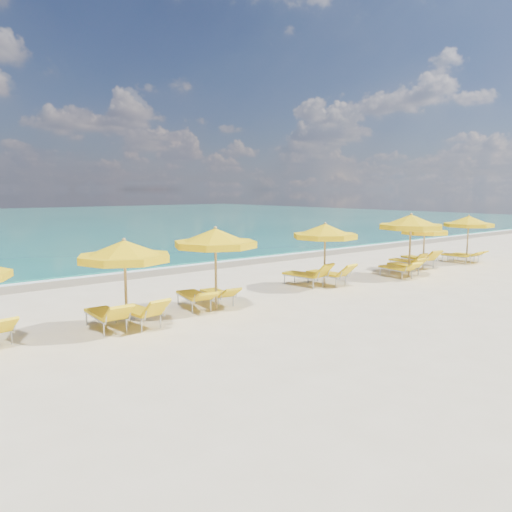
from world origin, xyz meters
TOP-DOWN VIEW (x-y plane):
  - ground_plane at (0.00, 0.00)m, footprint 120.00×120.00m
  - wet_sand_band at (0.00, 7.40)m, footprint 120.00×2.60m
  - foam_line at (0.00, 8.20)m, footprint 120.00×1.20m
  - whitecap_far at (8.00, 24.00)m, footprint 18.00×0.30m
  - umbrella_2 at (-5.92, -0.59)m, footprint 2.45×2.45m
  - umbrella_3 at (-2.89, -0.18)m, footprint 2.50×2.50m
  - umbrella_4 at (2.20, 0.22)m, footprint 2.84×2.84m
  - umbrella_5 at (6.48, -0.49)m, footprint 2.96×2.96m
  - umbrella_6 at (8.66, 0.24)m, footprint 2.39×2.39m
  - umbrella_7 at (12.22, 0.11)m, footprint 3.06×3.06m
  - lounger_2_left at (-6.28, -0.17)m, footprint 0.71×1.94m
  - lounger_2_right at (-5.49, -0.37)m, footprint 0.83×1.91m
  - lounger_3_left at (-3.32, 0.35)m, footprint 1.00×2.06m
  - lounger_3_right at (-2.44, 0.38)m, footprint 0.74×1.79m
  - lounger_4_left at (1.76, 0.81)m, footprint 0.94×2.03m
  - lounger_4_right at (2.66, 0.48)m, footprint 0.84×2.01m
  - lounger_5_left at (5.97, -0.25)m, footprint 0.88×1.93m
  - lounger_5_right at (6.91, 0.04)m, footprint 0.93×1.86m
  - lounger_6_left at (8.17, 0.85)m, footprint 0.64×1.74m
  - lounger_6_right at (9.06, 0.75)m, footprint 1.04×2.06m
  - lounger_7_left at (11.76, 0.33)m, footprint 0.73×1.87m
  - lounger_7_right at (12.67, 0.34)m, footprint 0.62×1.67m

SIDE VIEW (x-z plane):
  - ground_plane at x=0.00m, z-range 0.00..0.00m
  - wet_sand_band at x=0.00m, z-range -0.01..0.01m
  - foam_line at x=0.00m, z-range -0.01..0.01m
  - whitecap_far at x=8.00m, z-range -0.03..0.03m
  - lounger_7_right at x=12.67m, z-range -0.12..0.50m
  - lounger_3_right at x=-2.44m, z-range -0.14..0.56m
  - lounger_7_left at x=11.76m, z-range -0.12..0.54m
  - lounger_6_left at x=8.17m, z-range -0.19..0.62m
  - lounger_5_right at x=6.91m, z-range -0.19..0.63m
  - lounger_5_left at x=5.97m, z-range -0.16..0.61m
  - lounger_3_left at x=-3.32m, z-range -0.13..0.60m
  - lounger_2_right at x=-5.49m, z-range -0.21..0.68m
  - lounger_2_left at x=-6.28m, z-range -0.19..0.67m
  - lounger_4_right at x=2.66m, z-range -0.21..0.70m
  - lounger_6_right at x=9.06m, z-range -0.21..0.71m
  - lounger_4_left at x=1.76m, z-range -0.23..0.74m
  - umbrella_6 at x=8.66m, z-range 0.75..2.87m
  - umbrella_7 at x=12.22m, z-range 0.83..3.17m
  - umbrella_2 at x=-5.92m, z-range 0.84..3.20m
  - umbrella_4 at x=2.20m, z-range 0.84..3.23m
  - umbrella_3 at x=-2.89m, z-range 0.88..3.38m
  - umbrella_5 at x=6.48m, z-range 0.92..3.54m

